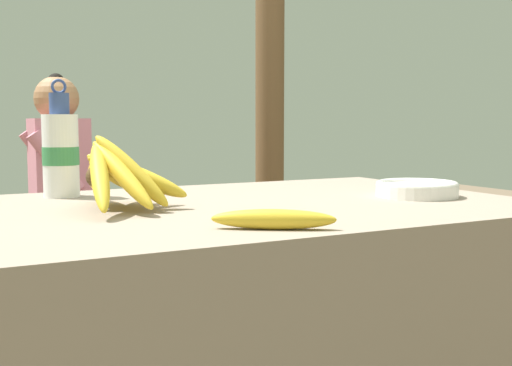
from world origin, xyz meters
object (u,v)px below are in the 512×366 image
(support_post_far, at_px, (270,17))
(seated_vendor, at_px, (46,189))
(serving_bowl, at_px, (417,188))
(wooden_bench, at_px, (54,252))
(loose_banana_front, at_px, (273,219))
(banana_bunch_ripe, at_px, (117,175))
(water_bottle, at_px, (61,152))

(support_post_far, bearing_deg, seated_vendor, -167.93)
(serving_bowl, xyz_separation_m, seated_vendor, (-0.68, 1.36, -0.10))
(support_post_far, bearing_deg, wooden_bench, -169.10)
(loose_banana_front, bearing_deg, support_post_far, 61.48)
(banana_bunch_ripe, distance_m, wooden_bench, 1.33)
(serving_bowl, relative_size, seated_vendor, 0.19)
(water_bottle, bearing_deg, serving_bowl, -27.16)
(banana_bunch_ripe, distance_m, seated_vendor, 1.24)
(wooden_bench, height_order, seated_vendor, seated_vendor)
(banana_bunch_ripe, xyz_separation_m, loose_banana_front, (0.17, -0.38, -0.06))
(serving_bowl, xyz_separation_m, support_post_far, (0.45, 1.60, 0.68))
(water_bottle, distance_m, seated_vendor, 0.97)
(banana_bunch_ripe, xyz_separation_m, serving_bowl, (0.73, -0.12, -0.05))
(water_bottle, distance_m, support_post_far, 1.82)
(serving_bowl, height_order, loose_banana_front, serving_bowl)
(banana_bunch_ripe, bearing_deg, loose_banana_front, -65.95)
(support_post_far, bearing_deg, banana_bunch_ripe, -128.69)
(water_bottle, bearing_deg, seated_vendor, 83.06)
(loose_banana_front, bearing_deg, seated_vendor, 94.26)
(banana_bunch_ripe, height_order, seated_vendor, seated_vendor)
(banana_bunch_ripe, distance_m, serving_bowl, 0.74)
(banana_bunch_ripe, distance_m, support_post_far, 1.99)
(water_bottle, xyz_separation_m, seated_vendor, (0.12, 0.95, -0.19))
(serving_bowl, xyz_separation_m, loose_banana_front, (-0.56, -0.26, -0.00))
(water_bottle, relative_size, support_post_far, 0.10)
(water_bottle, bearing_deg, support_post_far, 43.70)
(serving_bowl, relative_size, water_bottle, 0.70)
(seated_vendor, height_order, support_post_far, support_post_far)
(seated_vendor, bearing_deg, water_bottle, 85.82)
(water_bottle, xyz_separation_m, support_post_far, (1.25, 1.19, 0.59))
(loose_banana_front, height_order, support_post_far, support_post_far)
(serving_bowl, distance_m, support_post_far, 1.79)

